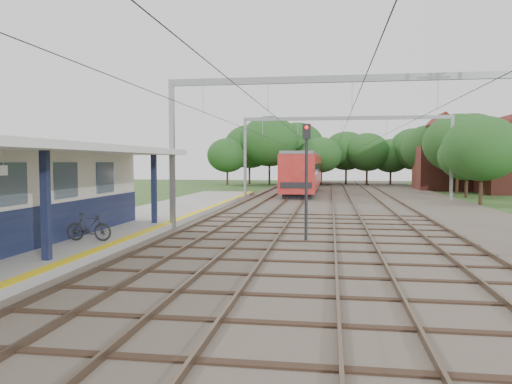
{
  "coord_description": "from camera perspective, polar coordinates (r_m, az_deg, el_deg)",
  "views": [
    {
      "loc": [
        2.3,
        -7.38,
        3.22
      ],
      "look_at": [
        -1.66,
        19.04,
        1.6
      ],
      "focal_mm": 35.0,
      "sensor_mm": 36.0,
      "label": 1
    }
  ],
  "objects": [
    {
      "name": "ground",
      "position": [
        8.37,
        -8.6,
        -19.17
      ],
      "size": [
        160.0,
        160.0,
        0.0
      ],
      "primitive_type": "plane",
      "color": "#2D4C1E",
      "rests_on": "ground"
    },
    {
      "name": "ballast_bed",
      "position": [
        37.55,
        11.1,
        -1.44
      ],
      "size": [
        18.0,
        90.0,
        0.1
      ],
      "primitive_type": "cube",
      "color": "#473D33",
      "rests_on": "ground"
    },
    {
      "name": "platform",
      "position": [
        23.72,
        -16.0,
        -4.04
      ],
      "size": [
        5.0,
        52.0,
        0.35
      ],
      "primitive_type": "cube",
      "color": "gray",
      "rests_on": "ground"
    },
    {
      "name": "yellow_stripe",
      "position": [
        22.85,
        -10.86,
        -3.79
      ],
      "size": [
        0.45,
        52.0,
        0.01
      ],
      "primitive_type": "cube",
      "color": "yellow",
      "rests_on": "platform"
    },
    {
      "name": "rail_tracks",
      "position": [
        37.51,
        7.28,
        -1.22
      ],
      "size": [
        11.8,
        88.0,
        0.15
      ],
      "color": "brown",
      "rests_on": "ballast_bed"
    },
    {
      "name": "catenary_system",
      "position": [
        32.76,
        10.5,
        7.42
      ],
      "size": [
        17.22,
        88.0,
        7.0
      ],
      "color": "gray",
      "rests_on": "ground"
    },
    {
      "name": "tree_band",
      "position": [
        64.54,
        9.94,
        4.93
      ],
      "size": [
        31.72,
        30.88,
        8.82
      ],
      "color": "#382619",
      "rests_on": "ground"
    },
    {
      "name": "house_far",
      "position": [
        60.94,
        21.56,
        3.24
      ],
      "size": [
        8.0,
        6.12,
        8.66
      ],
      "color": "brown",
      "rests_on": "ground"
    },
    {
      "name": "bicycle",
      "position": [
        19.1,
        -18.54,
        -3.81
      ],
      "size": [
        1.7,
        0.5,
        1.02
      ],
      "primitive_type": "imported",
      "rotation": [
        0.0,
        0.0,
        1.58
      ],
      "color": "black",
      "rests_on": "platform"
    },
    {
      "name": "train",
      "position": [
        59.97,
        5.86,
        2.52
      ],
      "size": [
        3.08,
        38.33,
        4.03
      ],
      "color": "black",
      "rests_on": "ballast_bed"
    },
    {
      "name": "signal_post",
      "position": [
        19.78,
        5.78,
        2.98
      ],
      "size": [
        0.33,
        0.28,
        4.71
      ],
      "rotation": [
        0.0,
        0.0,
        0.03
      ],
      "color": "black",
      "rests_on": "ground"
    }
  ]
}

